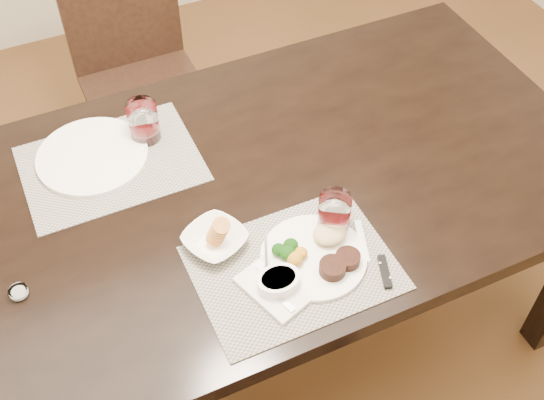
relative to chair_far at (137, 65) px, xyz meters
name	(u,v)px	position (x,y,z in m)	size (l,w,h in m)	color
ground_plane	(240,338)	(0.00, -0.93, -0.50)	(4.50, 4.50, 0.00)	#483117
dining_table	(231,210)	(0.00, -0.93, 0.16)	(2.00, 1.00, 0.75)	black
chair_far	(137,65)	(0.00, 0.00, 0.00)	(0.42, 0.42, 0.90)	black
placemat_near	(294,268)	(0.04, -1.23, 0.25)	(0.46, 0.34, 0.00)	gray
placemat_far	(111,164)	(-0.25, -0.72, 0.25)	(0.46, 0.34, 0.00)	gray
dinner_plate	(319,254)	(0.11, -1.22, 0.26)	(0.25, 0.25, 0.04)	white
napkin_fork	(272,290)	(-0.03, -1.27, 0.26)	(0.14, 0.19, 0.02)	white
steak_knife	(379,264)	(0.23, -1.30, 0.26)	(0.06, 0.21, 0.01)	silver
cracker_bowl	(215,239)	(-0.10, -1.09, 0.27)	(0.19, 0.19, 0.06)	white
sauce_ramekin	(278,282)	(-0.02, -1.26, 0.27)	(0.10, 0.15, 0.08)	white
wine_glass_near	(334,215)	(0.18, -1.16, 0.30)	(0.08, 0.08, 0.11)	white
far_plate	(92,156)	(-0.29, -0.67, 0.26)	(0.30, 0.30, 0.01)	white
wine_glass_far	(144,123)	(-0.14, -0.66, 0.30)	(0.08, 0.08, 0.12)	white
salt_cellar	(19,292)	(-0.56, -1.03, 0.26)	(0.04, 0.04, 0.02)	white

